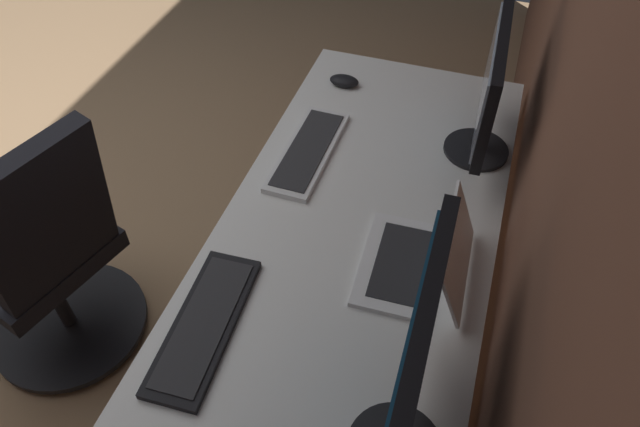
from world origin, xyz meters
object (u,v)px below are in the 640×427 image
at_px(monitor_secondary, 407,389).
at_px(laptop_leftmost, 422,260).
at_px(office_chair, 47,263).
at_px(monitor_primary, 490,89).
at_px(mouse_main, 344,81).
at_px(keyboard_spare, 204,324).
at_px(keyboard_main, 308,151).

height_order(monitor_secondary, laptop_leftmost, monitor_secondary).
bearing_deg(office_chair, laptop_leftmost, 96.23).
distance_m(monitor_primary, mouse_main, 0.58).
bearing_deg(office_chair, monitor_primary, 117.98).
height_order(laptop_leftmost, office_chair, office_chair).
relative_size(keyboard_spare, mouse_main, 4.10).
xyz_separation_m(keyboard_main, keyboard_spare, (0.67, -0.03, 0.00)).
bearing_deg(keyboard_spare, monitor_primary, 148.50).
distance_m(monitor_secondary, office_chair, 1.36).
xyz_separation_m(laptop_leftmost, office_chair, (0.13, -1.15, -0.32)).
bearing_deg(monitor_secondary, laptop_leftmost, -174.90).
bearing_deg(keyboard_spare, monitor_secondary, 73.56).
distance_m(monitor_secondary, laptop_leftmost, 0.52).
relative_size(laptop_leftmost, keyboard_spare, 0.77).
height_order(laptop_leftmost, mouse_main, laptop_leftmost).
bearing_deg(laptop_leftmost, monitor_primary, 172.86).
relative_size(monitor_primary, laptop_leftmost, 1.46).
height_order(keyboard_main, mouse_main, mouse_main).
distance_m(mouse_main, office_chair, 1.16).
height_order(monitor_primary, mouse_main, monitor_primary).
relative_size(monitor_secondary, office_chair, 0.60).
distance_m(monitor_primary, keyboard_spare, 1.02).
height_order(monitor_primary, monitor_secondary, monitor_secondary).
xyz_separation_m(monitor_primary, laptop_leftmost, (0.52, -0.07, -0.18)).
bearing_deg(office_chair, monitor_secondary, 73.76).
bearing_deg(keyboard_main, mouse_main, 179.99).
height_order(monitor_secondary, keyboard_spare, monitor_secondary).
relative_size(laptop_leftmost, office_chair, 0.34).
bearing_deg(mouse_main, monitor_primary, 66.59).
bearing_deg(keyboard_spare, laptop_leftmost, 125.75).
relative_size(monitor_primary, mouse_main, 4.61).
bearing_deg(office_chair, mouse_main, 139.81).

